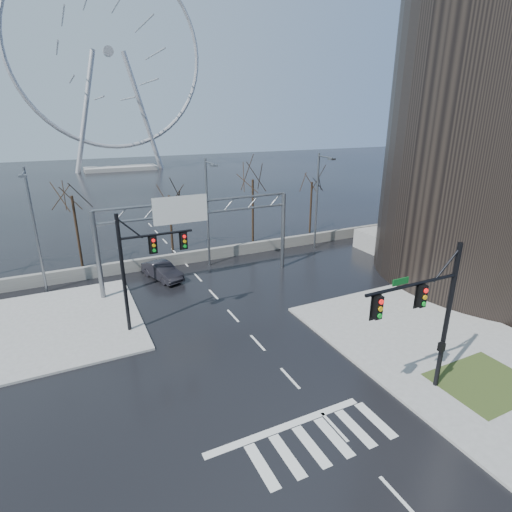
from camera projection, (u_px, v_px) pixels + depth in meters
ground at (290, 378)px, 21.75m from camera, size 260.00×260.00×0.00m
sidewalk_right_ext at (400, 322)px, 27.56m from camera, size 12.00×10.00×0.15m
sidewalk_far at (63, 323)px, 27.35m from camera, size 10.00×12.00×0.15m
grass_strip at (484, 382)px, 21.18m from camera, size 5.00×4.00×0.02m
tower_podium at (498, 247)px, 40.19m from camera, size 22.00×18.00×2.00m
barrier_wall at (185, 258)px, 38.52m from camera, size 52.00×0.50×1.10m
signal_mast_near at (430, 310)px, 18.83m from camera, size 5.52×0.41×8.00m
signal_mast_far at (140, 261)px, 25.32m from camera, size 4.72×0.41×8.00m
sign_gantry at (194, 224)px, 32.56m from camera, size 16.36×0.40×7.60m
streetlight_left at (34, 222)px, 30.23m from camera, size 0.50×2.55×10.00m
streetlight_mid at (208, 205)px, 36.02m from camera, size 0.50×2.55×10.00m
streetlight_right at (319, 194)px, 40.98m from camera, size 0.50×2.55×10.00m
tree_left at (73, 204)px, 35.97m from camera, size 3.75×3.75×7.50m
tree_center at (169, 202)px, 40.80m from camera, size 3.25×3.25×6.50m
tree_right at (253, 187)px, 43.33m from camera, size 3.90×3.90×7.80m
tree_far_right at (312, 188)px, 47.32m from camera, size 3.40×3.40×6.80m
ferris_wheel at (109, 60)px, 95.66m from camera, size 45.00×6.00×50.91m
car at (162, 271)px, 34.73m from camera, size 2.96×4.82×1.50m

